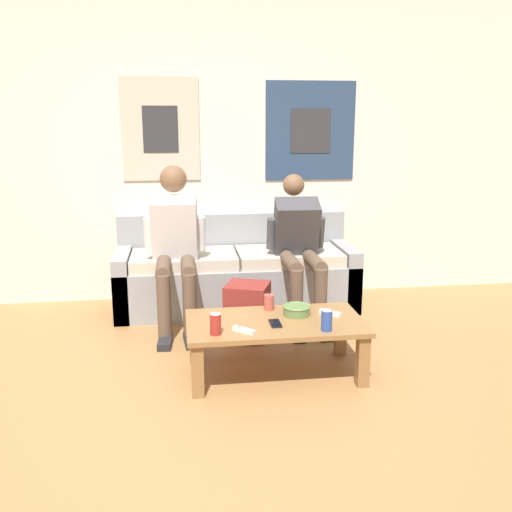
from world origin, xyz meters
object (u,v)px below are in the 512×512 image
coffee_table (275,330)px  game_controller_near_right (330,313)px  couch (236,275)px  drink_can_red (216,324)px  person_seated_teen (299,243)px  backpack (247,312)px  pillar_candle (269,302)px  person_seated_adult (175,241)px  game_controller_near_left (244,330)px  drink_can_blue (327,320)px  ceramic_bowl (297,310)px  cell_phone (275,323)px

coffee_table → game_controller_near_right: 0.37m
couch → drink_can_red: bearing=-100.2°
person_seated_teen → backpack: size_ratio=2.80×
pillar_candle → drink_can_red: (-0.37, -0.39, 0.01)m
person_seated_adult → game_controller_near_right: (0.96, -0.92, -0.30)m
pillar_candle → game_controller_near_right: (0.37, -0.15, -0.04)m
pillar_candle → person_seated_adult: bearing=127.7°
backpack → game_controller_near_left: bearing=-98.3°
coffee_table → drink_can_blue: bearing=-36.8°
pillar_candle → drink_can_blue: size_ratio=0.91×
ceramic_bowl → drink_can_red: 0.59m
couch → ceramic_bowl: couch is taller
person_seated_adult → backpack: person_seated_adult is taller
person_seated_teen → couch: bearing=142.6°
person_seated_adult → drink_can_blue: 1.49m
drink_can_blue → drink_can_red: 0.65m
person_seated_teen → drink_can_red: size_ratio=9.05×
coffee_table → ceramic_bowl: ceramic_bowl is taller
cell_phone → person_seated_teen: bearing=70.8°
person_seated_teen → drink_can_blue: 1.21m
game_controller_near_right → couch: bearing=110.1°
drink_can_blue → game_controller_near_right: bearing=70.5°
person_seated_adult → coffee_table: bearing=-58.6°
couch → person_seated_teen: (0.46, -0.35, 0.34)m
person_seated_teen → game_controller_near_right: size_ratio=8.88×
person_seated_adult → ceramic_bowl: 1.20m
couch → drink_can_red: size_ratio=15.84×
person_seated_teen → pillar_candle: 0.88m
ceramic_bowl → game_controller_near_left: size_ratio=1.38×
game_controller_near_right → cell_phone: game_controller_near_right is taller
game_controller_near_right → drink_can_blue: bearing=-109.5°
person_seated_adult → pillar_candle: (0.59, -0.77, -0.26)m
person_seated_adult → couch: bearing=36.3°
person_seated_adult → person_seated_teen: (0.95, 0.01, -0.05)m
person_seated_adult → drink_can_blue: size_ratio=9.72×
person_seated_teen → drink_can_blue: size_ratio=9.05×
game_controller_near_left → cell_phone: 0.23m
person_seated_adult → person_seated_teen: 0.95m
game_controller_near_left → person_seated_adult: bearing=108.6°
game_controller_near_left → backpack: bearing=81.7°
drink_can_red → backpack: bearing=70.7°
cell_phone → couch: bearing=93.8°
couch → pillar_candle: couch is taller
backpack → drink_can_red: drink_can_red is taller
pillar_candle → drink_can_blue: 0.50m
game_controller_near_left → cell_phone: game_controller_near_left is taller
drink_can_blue → coffee_table: bearing=143.2°
person_seated_adult → game_controller_near_left: person_seated_adult is taller
pillar_candle → drink_can_blue: drink_can_blue is taller
couch → game_controller_near_left: couch is taller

